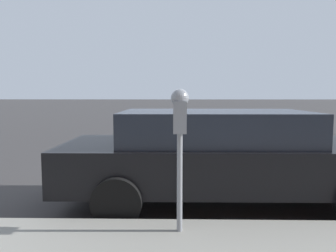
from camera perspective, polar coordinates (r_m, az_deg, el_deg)
The scene contains 3 objects.
ground_plane at distance 6.23m, azimuth 2.52°, elevation -10.02°, with size 220.00×220.00×0.00m, color #3D3A3A.
parking_meter at distance 3.48m, azimuth 2.07°, elevation 0.45°, with size 0.21×0.19×1.55m.
car_black at distance 5.07m, azimuth 9.66°, elevation -4.85°, with size 2.12×4.95×1.42m.
Camera 1 is at (-6.00, 0.15, 1.66)m, focal length 35.00 mm.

